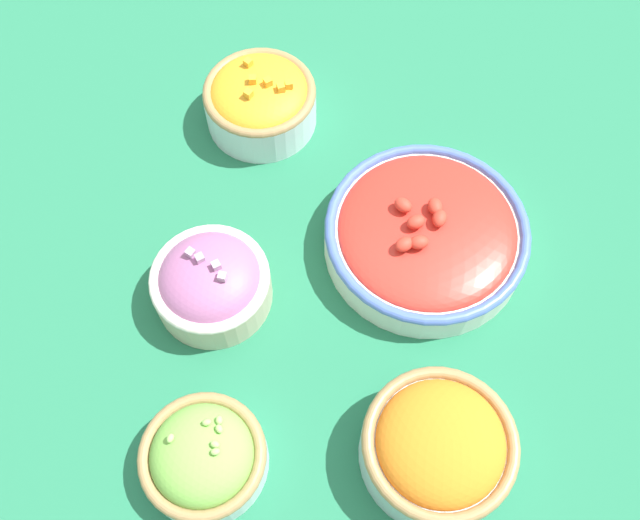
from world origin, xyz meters
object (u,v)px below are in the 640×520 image
bowl_red_onion (211,282)px  bowl_squash (260,100)px  bowl_carrots (438,446)px  bowl_lettuce (203,457)px  bowl_cherry_tomatoes (426,234)px

bowl_red_onion → bowl_squash: bowl_squash is taller
bowl_squash → bowl_carrots: size_ratio=0.92×
bowl_lettuce → bowl_carrots: 0.22m
bowl_red_onion → bowl_carrots: 0.28m
bowl_carrots → bowl_squash: bearing=-150.4°
bowl_cherry_tomatoes → bowl_lettuce: 0.33m
bowl_lettuce → bowl_squash: bearing=-179.6°
bowl_red_onion → bowl_cherry_tomatoes: size_ratio=0.56×
bowl_red_onion → bowl_lettuce: bearing=7.0°
bowl_squash → bowl_red_onion: bearing=-4.4°
bowl_cherry_tomatoes → bowl_carrots: bearing=4.3°
bowl_lettuce → bowl_squash: (-0.42, -0.00, 0.01)m
bowl_lettuce → bowl_red_onion: bearing=-173.0°
bowl_red_onion → bowl_squash: size_ratio=0.94×
bowl_red_onion → bowl_lettuce: bowl_red_onion is taller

